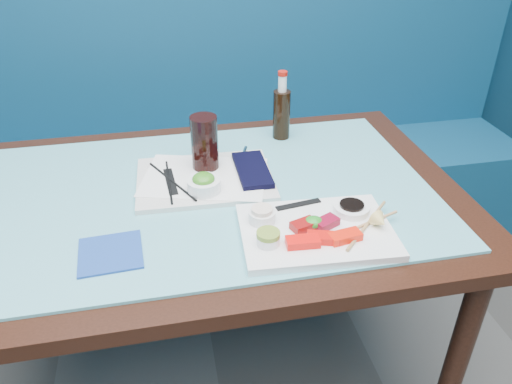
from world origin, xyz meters
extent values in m
cube|color=navy|center=(0.00, 2.22, 0.23)|extent=(3.00, 0.55, 0.45)
cube|color=navy|center=(0.00, 2.44, 0.70)|extent=(3.00, 0.12, 0.95)
cube|color=black|center=(0.00, 1.45, 0.73)|extent=(1.40, 0.90, 0.04)
cylinder|color=black|center=(0.62, 1.08, 0.35)|extent=(0.06, 0.06, 0.71)
cylinder|color=black|center=(-0.62, 1.82, 0.35)|extent=(0.06, 0.06, 0.71)
cylinder|color=black|center=(0.62, 1.82, 0.35)|extent=(0.06, 0.06, 0.71)
cube|color=#62B7C4|center=(0.00, 1.45, 0.75)|extent=(1.22, 0.76, 0.01)
cube|color=white|center=(0.24, 1.21, 0.77)|extent=(0.37, 0.28, 0.02)
cube|color=#F81009|center=(0.19, 1.15, 0.79)|extent=(0.08, 0.04, 0.02)
cube|color=red|center=(0.24, 1.16, 0.79)|extent=(0.08, 0.06, 0.02)
cube|color=#FF1F0A|center=(0.29, 1.15, 0.79)|extent=(0.08, 0.05, 0.02)
cube|color=maroon|center=(0.21, 1.21, 0.79)|extent=(0.07, 0.05, 0.02)
cube|color=maroon|center=(0.26, 1.21, 0.79)|extent=(0.07, 0.06, 0.02)
ellipsoid|color=#238F21|center=(0.23, 1.22, 0.79)|extent=(0.05, 0.05, 0.02)
cylinder|color=white|center=(0.11, 1.17, 0.79)|extent=(0.06, 0.06, 0.02)
cylinder|color=olive|center=(0.11, 1.17, 0.80)|extent=(0.06, 0.06, 0.01)
cylinder|color=white|center=(0.12, 1.26, 0.79)|extent=(0.07, 0.07, 0.03)
cylinder|color=#F2DBC7|center=(0.12, 1.26, 0.81)|extent=(0.06, 0.06, 0.01)
cylinder|color=white|center=(0.34, 1.26, 0.79)|extent=(0.10, 0.10, 0.02)
cylinder|color=black|center=(0.34, 1.26, 0.80)|extent=(0.08, 0.08, 0.01)
cone|color=#F1D572|center=(0.38, 1.18, 0.80)|extent=(0.05, 0.04, 0.04)
cube|color=black|center=(0.22, 1.31, 0.78)|extent=(0.12, 0.04, 0.00)
cylinder|color=tan|center=(0.35, 1.19, 0.78)|extent=(0.21, 0.08, 0.01)
cylinder|color=#A9814F|center=(0.36, 1.19, 0.78)|extent=(0.17, 0.17, 0.01)
cube|color=silver|center=(0.01, 1.51, 0.76)|extent=(0.38, 0.29, 0.01)
cube|color=white|center=(0.01, 1.51, 0.77)|extent=(0.39, 0.32, 0.00)
cylinder|color=white|center=(0.00, 1.43, 0.79)|extent=(0.11, 0.11, 0.04)
ellipsoid|color=#3A861F|center=(0.00, 1.43, 0.81)|extent=(0.06, 0.06, 0.03)
cylinder|color=black|center=(0.02, 1.56, 0.85)|extent=(0.09, 0.09, 0.16)
cube|color=black|center=(0.14, 1.51, 0.78)|extent=(0.09, 0.20, 0.02)
cylinder|color=silver|center=(0.13, 1.61, 0.78)|extent=(0.04, 0.08, 0.01)
cylinder|color=black|center=(-0.09, 1.50, 0.77)|extent=(0.01, 0.23, 0.01)
cylinder|color=black|center=(-0.09, 1.50, 0.78)|extent=(0.12, 0.23, 0.01)
cube|color=black|center=(-0.09, 1.50, 0.77)|extent=(0.03, 0.15, 0.00)
cylinder|color=black|center=(0.28, 1.74, 0.84)|extent=(0.07, 0.07, 0.16)
cylinder|color=white|center=(0.28, 1.74, 0.94)|extent=(0.03, 0.03, 0.05)
cylinder|color=red|center=(0.28, 1.74, 0.97)|extent=(0.03, 0.03, 0.01)
cube|color=#1B4095|center=(-0.24, 1.23, 0.76)|extent=(0.15, 0.15, 0.01)
camera|label=1|loc=(-0.09, 0.30, 1.47)|focal=35.00mm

